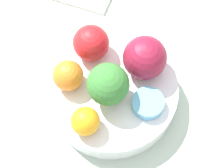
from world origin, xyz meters
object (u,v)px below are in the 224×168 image
Objects in this scene: apple_red at (91,43)px; small_cup at (148,103)px; broccoli at (108,84)px; orange_front at (68,76)px; orange_back at (85,121)px; bowl at (112,93)px; apple_green at (145,58)px.

small_cup is at bearing -26.15° from apple_red.
small_cup is (0.06, 0.01, -0.03)m from broccoli.
orange_back is at bearing -47.57° from orange_front.
orange_back is at bearing -99.92° from bowl.
apple_red is at bearing 79.05° from orange_front.
orange_back is at bearing -102.09° from broccoli.
apple_red reaches higher than small_cup.
orange_front is (-0.09, -0.06, -0.01)m from apple_green.
bowl is at bearing -41.21° from apple_red.
broccoli is at bearing -174.19° from small_cup.
bowl is at bearing 170.93° from small_cup.
apple_green is at bearing 33.17° from orange_front.
broccoli is 0.08m from apple_red.
small_cup is (0.03, -0.05, -0.02)m from apple_green.
apple_green reaches higher than bowl.
orange_front is at bearing -177.03° from small_cup.
apple_green reaches higher than orange_front.
bowl is at bearing 14.12° from orange_front.
orange_front is at bearing -179.77° from broccoli.
orange_front is 0.12m from small_cup.
orange_back is at bearing -71.51° from apple_red.
apple_green reaches higher than small_cup.
broccoli is 1.09× the size of apple_green.
apple_red is 1.21× the size of orange_front.
apple_green is at bearing 54.70° from bowl.
bowl is 0.08m from apple_red.
orange_back reaches higher than small_cup.
apple_red reaches higher than orange_front.
orange_front is 1.11× the size of orange_back.
apple_red is 0.12m from small_cup.
apple_green is (0.03, 0.05, 0.05)m from bowl.
broccoli is at bearing -118.39° from apple_green.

